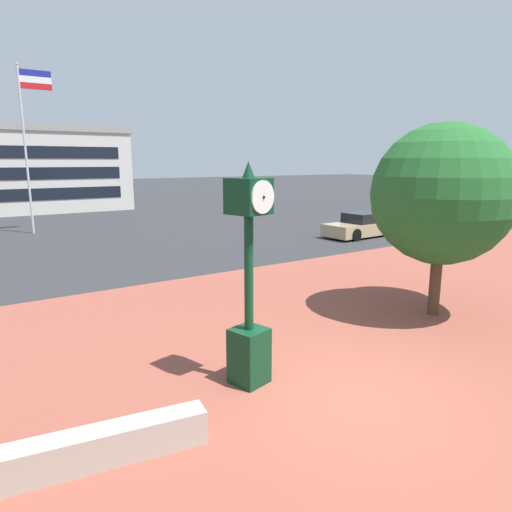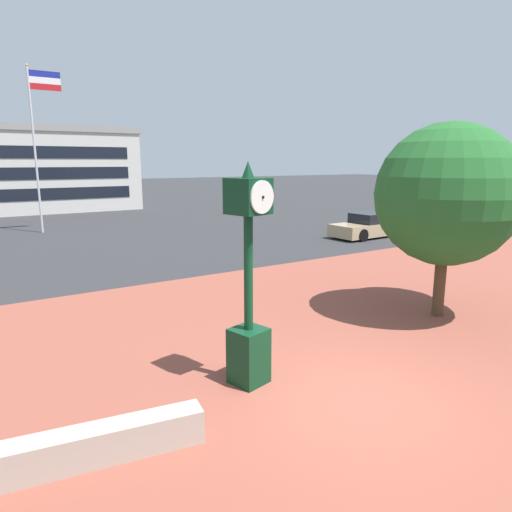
# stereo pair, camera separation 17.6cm
# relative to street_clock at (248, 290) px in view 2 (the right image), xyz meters

# --- Properties ---
(ground_plane) EXTENTS (200.00, 200.00, 0.00)m
(ground_plane) POSITION_rel_street_clock_xyz_m (1.22, -1.53, -1.77)
(ground_plane) COLOR #2D2D30
(plaza_brick_paving) EXTENTS (44.00, 13.16, 0.01)m
(plaza_brick_paving) POSITION_rel_street_clock_xyz_m (1.22, 1.05, -1.76)
(plaza_brick_paving) COLOR brown
(plaza_brick_paving) RESTS_ON ground
(planter_wall) EXTENTS (3.22, 0.89, 0.50)m
(planter_wall) POSITION_rel_street_clock_xyz_m (-3.06, -0.80, -1.52)
(planter_wall) COLOR #ADA393
(planter_wall) RESTS_ON ground
(street_clock) EXTENTS (0.74, 0.79, 3.99)m
(street_clock) POSITION_rel_street_clock_xyz_m (0.00, 0.00, 0.00)
(street_clock) COLOR #0C381E
(street_clock) RESTS_ON ground
(plaza_tree) EXTENTS (3.83, 3.57, 4.95)m
(plaza_tree) POSITION_rel_street_clock_xyz_m (6.34, 0.59, 1.32)
(plaza_tree) COLOR #4C3823
(plaza_tree) RESTS_ON ground
(car_street_mid) EXTENTS (4.33, 2.02, 1.28)m
(car_street_mid) POSITION_rel_street_clock_xyz_m (14.08, 10.52, -1.20)
(car_street_mid) COLOR tan
(car_street_mid) RESTS_ON ground
(flagpole_secondary) EXTENTS (1.70, 0.14, 9.06)m
(flagpole_secondary) POSITION_rel_street_clock_xyz_m (-0.26, 21.64, 3.63)
(flagpole_secondary) COLOR silver
(flagpole_secondary) RESTS_ON ground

